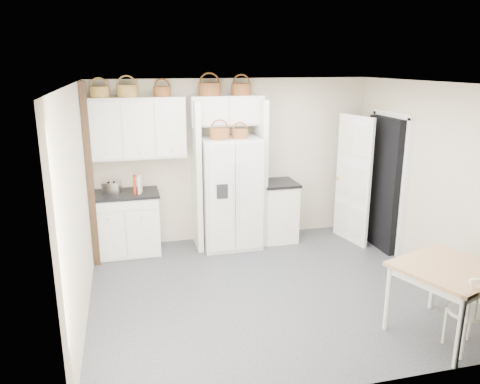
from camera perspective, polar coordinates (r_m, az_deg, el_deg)
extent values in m
plane|color=#2E2F31|center=(6.20, 3.62, -11.70)|extent=(4.50, 4.50, 0.00)
plane|color=white|center=(5.52, 4.09, 13.05)|extent=(4.50, 4.50, 0.00)
plane|color=#C5B693|center=(7.60, -0.77, 3.87)|extent=(4.50, 0.00, 4.50)
plane|color=#C5B693|center=(5.49, -19.12, -1.58)|extent=(0.00, 4.00, 4.00)
plane|color=#C5B693|center=(6.75, 22.35, 1.19)|extent=(0.00, 4.00, 4.00)
cube|color=silver|center=(7.31, -1.21, -0.10)|extent=(0.90, 0.72, 1.74)
cube|color=beige|center=(7.34, -13.78, -3.83)|extent=(0.99, 0.63, 0.92)
cube|color=beige|center=(7.71, 4.59, -2.40)|extent=(0.53, 0.64, 0.94)
cube|color=#AC7E4B|center=(5.53, 23.75, -12.07)|extent=(1.22, 1.22, 0.79)
cube|color=beige|center=(5.34, 26.19, -12.96)|extent=(0.44, 0.40, 0.86)
cube|color=black|center=(7.20, -14.02, -0.22)|extent=(1.03, 0.67, 0.04)
cube|color=black|center=(7.58, 4.67, 1.12)|extent=(0.57, 0.68, 0.04)
cube|color=silver|center=(7.14, -15.38, 0.46)|extent=(0.29, 0.22, 0.18)
cube|color=#9E230A|center=(7.09, -12.73, 0.88)|extent=(0.04, 0.18, 0.26)
cube|color=beige|center=(7.09, -12.11, 0.94)|extent=(0.07, 0.18, 0.27)
cylinder|color=olive|center=(7.10, -16.77, 11.59)|extent=(0.28, 0.28, 0.16)
cylinder|color=olive|center=(7.09, -13.60, 11.88)|extent=(0.30, 0.30, 0.18)
cylinder|color=#5A3112|center=(7.11, -9.46, 11.99)|extent=(0.25, 0.25, 0.15)
cylinder|color=#5A3112|center=(7.21, -3.74, 12.39)|extent=(0.34, 0.34, 0.19)
cylinder|color=#5A3112|center=(7.31, 0.15, 12.40)|extent=(0.31, 0.31, 0.18)
cylinder|color=#5A3112|center=(6.98, -2.50, 7.10)|extent=(0.30, 0.30, 0.16)
cylinder|color=#5A3112|center=(7.05, 0.00, 7.09)|extent=(0.25, 0.25, 0.13)
cube|color=beige|center=(7.14, -12.36, 7.64)|extent=(1.40, 0.34, 0.90)
cube|color=beige|center=(7.28, -1.65, 9.92)|extent=(1.12, 0.34, 0.45)
cube|color=beige|center=(7.23, -5.32, 1.96)|extent=(0.08, 0.60, 2.30)
cube|color=beige|center=(7.44, 2.47, 2.42)|extent=(0.08, 0.60, 2.30)
cube|color=black|center=(6.79, -17.83, 1.70)|extent=(0.09, 0.09, 2.60)
cube|color=black|center=(7.57, 17.19, 0.98)|extent=(0.18, 0.85, 2.05)
cube|color=white|center=(7.68, 13.61, 1.43)|extent=(0.21, 0.79, 2.05)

